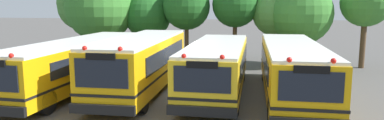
# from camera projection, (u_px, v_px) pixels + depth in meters

# --- Properties ---
(ground_plane) EXTENTS (160.00, 160.00, 0.00)m
(ground_plane) POSITION_uv_depth(u_px,v_px,m) (179.00, 92.00, 17.43)
(ground_plane) COLOR #514F4C
(school_bus_0) EXTENTS (2.76, 11.46, 2.57)m
(school_bus_0) POSITION_uv_depth(u_px,v_px,m) (76.00, 62.00, 17.96)
(school_bus_0) COLOR #EAA80C
(school_bus_0) RESTS_ON ground_plane
(school_bus_1) EXTENTS (2.68, 10.05, 2.78)m
(school_bus_1) POSITION_uv_depth(u_px,v_px,m) (142.00, 62.00, 17.42)
(school_bus_1) COLOR #EAA80C
(school_bus_1) RESTS_ON ground_plane
(school_bus_2) EXTENTS (2.55, 9.82, 2.53)m
(school_bus_2) POSITION_uv_depth(u_px,v_px,m) (217.00, 65.00, 17.11)
(school_bus_2) COLOR yellow
(school_bus_2) RESTS_ON ground_plane
(school_bus_3) EXTENTS (2.61, 10.67, 2.61)m
(school_bus_3) POSITION_uv_depth(u_px,v_px,m) (292.00, 68.00, 16.24)
(school_bus_3) COLOR #EAA80C
(school_bus_3) RESTS_ON ground_plane
(tree_0) EXTENTS (3.49, 3.49, 5.73)m
(tree_0) POSITION_uv_depth(u_px,v_px,m) (79.00, 6.00, 27.28)
(tree_0) COLOR #4C3823
(tree_0) RESTS_ON ground_plane
(tree_1) EXTENTS (5.13, 5.13, 6.59)m
(tree_1) POSITION_uv_depth(u_px,v_px,m) (101.00, 6.00, 26.45)
(tree_1) COLOR #4C3823
(tree_1) RESTS_ON ground_plane
(tree_2) EXTENTS (3.48, 3.45, 5.08)m
(tree_2) POSITION_uv_depth(u_px,v_px,m) (146.00, 16.00, 26.67)
(tree_2) COLOR #4C3823
(tree_2) RESTS_ON ground_plane
(tree_3) EXTENTS (3.40, 3.40, 5.77)m
(tree_3) POSITION_uv_depth(u_px,v_px,m) (188.00, 7.00, 25.65)
(tree_3) COLOR #4C3823
(tree_3) RESTS_ON ground_plane
(tree_4) EXTENTS (3.30, 3.30, 5.87)m
(tree_4) POSITION_uv_depth(u_px,v_px,m) (235.00, 3.00, 25.28)
(tree_4) COLOR #4C3823
(tree_4) RESTS_ON ground_plane
(tree_5) EXTENTS (3.31, 3.31, 5.29)m
(tree_5) POSITION_uv_depth(u_px,v_px,m) (275.00, 12.00, 25.05)
(tree_5) COLOR #4C3823
(tree_5) RESTS_ON ground_plane
(tree_6) EXTENTS (4.15, 4.15, 5.68)m
(tree_6) POSITION_uv_depth(u_px,v_px,m) (300.00, 14.00, 24.00)
(tree_6) COLOR #4C3823
(tree_6) RESTS_ON ground_plane
(tree_7) EXTENTS (3.22, 3.22, 5.97)m
(tree_7) POSITION_uv_depth(u_px,v_px,m) (366.00, 2.00, 23.28)
(tree_7) COLOR #4C3823
(tree_7) RESTS_ON ground_plane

